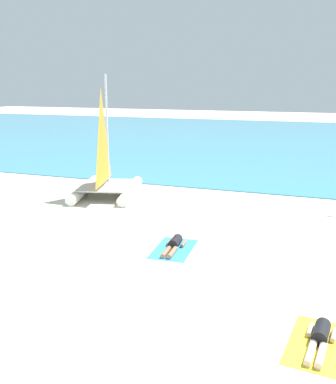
% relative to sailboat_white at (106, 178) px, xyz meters
% --- Properties ---
extents(ground_plane, '(120.00, 120.00, 0.00)m').
position_rel_sailboat_white_xyz_m(ground_plane, '(4.00, 2.28, -0.78)').
color(ground_plane, beige).
extents(ocean_water, '(120.00, 40.00, 0.05)m').
position_rel_sailboat_white_xyz_m(ocean_water, '(4.00, 22.68, -0.75)').
color(ocean_water, teal).
rests_on(ocean_water, ground).
extents(sailboat_white, '(3.50, 4.52, 5.21)m').
position_rel_sailboat_white_xyz_m(sailboat_white, '(0.00, 0.00, 0.00)').
color(sailboat_white, white).
rests_on(sailboat_white, ground).
extents(towel_middle, '(1.23, 1.97, 0.01)m').
position_rel_sailboat_white_xyz_m(towel_middle, '(4.94, -5.13, -0.77)').
color(towel_middle, '#338CD8').
rests_on(towel_middle, ground).
extents(sunbather_middle, '(0.57, 1.57, 0.30)m').
position_rel_sailboat_white_xyz_m(sunbather_middle, '(4.94, -5.06, -0.64)').
color(sunbather_middle, black).
rests_on(sunbather_middle, towel_middle).
extents(towel_right, '(1.28, 2.00, 0.01)m').
position_rel_sailboat_white_xyz_m(towel_right, '(9.21, -8.91, -0.77)').
color(towel_right, yellow).
rests_on(towel_right, ground).
extents(sunbather_right, '(0.58, 1.57, 0.30)m').
position_rel_sailboat_white_xyz_m(sunbather_right, '(9.22, -8.85, -0.64)').
color(sunbather_right, black).
rests_on(sunbather_right, towel_right).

